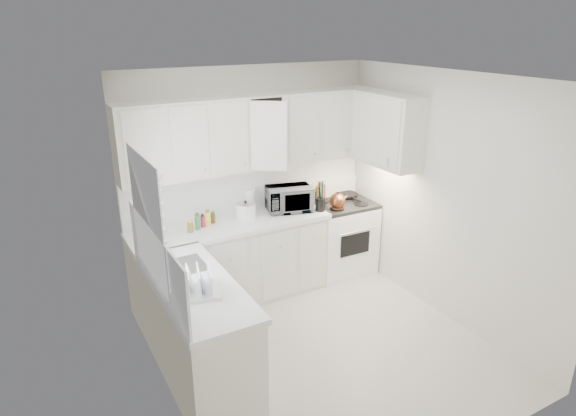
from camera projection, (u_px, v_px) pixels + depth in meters
floor at (322, 347)px, 4.94m from camera, size 3.20×3.20×0.00m
ceiling at (330, 78)px, 4.03m from camera, size 3.20×3.20×0.00m
wall_back at (250, 180)px, 5.79m from camera, size 3.00×0.00×3.00m
wall_front at (464, 311)px, 3.17m from camera, size 3.00×0.00×3.00m
wall_left at (161, 263)px, 3.80m from camera, size 0.00×3.20×3.20m
wall_right at (447, 199)px, 5.17m from camera, size 0.00×3.20×3.20m
window_blinds at (149, 218)px, 4.00m from camera, size 0.06×0.96×1.06m
lower_cabinets_back at (232, 264)px, 5.66m from camera, size 2.22×0.60×0.90m
lower_cabinets_left at (197, 333)px, 4.39m from camera, size 0.60×1.60×0.90m
countertop_back at (231, 225)px, 5.49m from camera, size 2.24×0.64×0.05m
countertop_left at (195, 286)px, 4.23m from camera, size 0.64×1.62×0.05m
backsplash_back at (251, 187)px, 5.81m from camera, size 2.98×0.02×0.55m
backsplash_left at (156, 262)px, 3.99m from camera, size 0.02×1.60×0.55m
upper_cabinets_back at (256, 167)px, 5.59m from camera, size 3.00×0.33×0.80m
upper_cabinets_right at (385, 164)px, 5.69m from camera, size 0.33×0.90×0.80m
sink at (181, 254)px, 4.47m from camera, size 0.42×0.38×0.30m
stove at (341, 228)px, 6.29m from camera, size 0.78×0.65×1.18m
tea_kettle at (338, 200)px, 5.92m from camera, size 0.29×0.27×0.22m
frying_pan at (346, 194)px, 6.37m from camera, size 0.31×0.50×0.04m
microwave at (289, 196)px, 5.80m from camera, size 0.57×0.40×0.35m
rice_cooker at (246, 210)px, 5.56m from camera, size 0.24×0.24×0.22m
paper_towel at (250, 200)px, 5.78m from camera, size 0.12×0.12×0.27m
utensil_crock at (321, 195)px, 5.78m from camera, size 0.16×0.16×0.38m
dish_rack at (192, 280)px, 4.02m from camera, size 0.51×0.43×0.24m
spice_left_0 at (186, 222)px, 5.35m from camera, size 0.06×0.06×0.13m
spice_left_1 at (196, 223)px, 5.32m from camera, size 0.06×0.06×0.13m
spice_left_2 at (200, 219)px, 5.42m from camera, size 0.06×0.06×0.13m
spice_left_3 at (209, 220)px, 5.38m from camera, size 0.06×0.06×0.13m
spice_left_4 at (213, 217)px, 5.49m from camera, size 0.06×0.06×0.13m
sauce_right_0 at (299, 197)px, 6.03m from camera, size 0.06×0.06×0.19m
sauce_right_1 at (306, 197)px, 6.01m from camera, size 0.06×0.06×0.19m
sauce_right_2 at (307, 195)px, 6.08m from camera, size 0.06×0.06×0.19m
sauce_right_3 at (313, 196)px, 6.06m from camera, size 0.06×0.06×0.19m
sauce_right_4 at (315, 194)px, 6.13m from camera, size 0.06×0.06×0.19m
sauce_right_5 at (321, 194)px, 6.11m from camera, size 0.06×0.06×0.19m
sauce_right_6 at (322, 192)px, 6.18m from camera, size 0.06×0.06×0.19m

